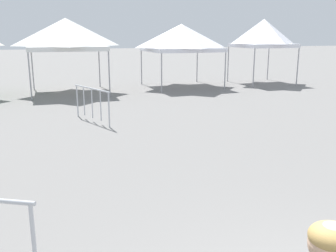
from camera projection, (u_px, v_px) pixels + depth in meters
canopy_tent_center at (66, 34)px, 16.95m from camera, size 3.51×3.51×3.38m
canopy_tent_far_left at (182, 38)px, 18.95m from camera, size 3.54×3.54×3.16m
canopy_tent_left_of_center at (263, 33)px, 20.24m from camera, size 2.86×2.86×3.46m
crowd_barrier_mid_lot at (92, 98)px, 11.62m from camera, size 0.80×1.98×1.08m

